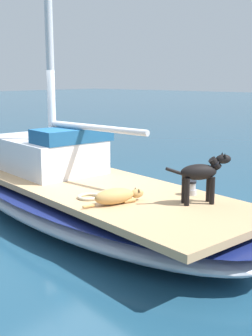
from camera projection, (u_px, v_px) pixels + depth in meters
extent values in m
plane|color=navy|center=(82.00, 217.00, 7.56)|extent=(120.00, 120.00, 0.00)
ellipsoid|color=#B2B7C1|center=(82.00, 202.00, 7.50)|extent=(3.56, 7.50, 0.56)
ellipsoid|color=navy|center=(82.00, 192.00, 7.47)|extent=(3.58, 7.53, 0.08)
cube|color=tan|center=(82.00, 183.00, 7.44)|extent=(3.03, 6.86, 0.10)
cylinder|color=silver|center=(95.00, 128.00, 7.21)|extent=(0.10, 2.20, 0.10)
cube|color=silver|center=(45.00, 154.00, 8.26)|extent=(1.72, 2.39, 0.60)
cube|color=navy|center=(72.00, 135.00, 7.68)|extent=(1.42, 0.89, 0.24)
ellipsoid|color=tan|center=(114.00, 196.00, 6.02)|extent=(0.65, 0.43, 0.22)
ellipsoid|color=tan|center=(137.00, 193.00, 6.21)|extent=(0.23, 0.19, 0.13)
cone|color=#45331C|center=(135.00, 189.00, 6.24)|extent=(0.05, 0.05, 0.05)
cone|color=#45331C|center=(139.00, 190.00, 6.16)|extent=(0.05, 0.05, 0.05)
cylinder|color=tan|center=(125.00, 199.00, 6.19)|extent=(0.19, 0.11, 0.06)
cylinder|color=tan|center=(130.00, 201.00, 6.09)|extent=(0.19, 0.11, 0.06)
cylinder|color=tan|center=(89.00, 206.00, 5.84)|extent=(0.18, 0.09, 0.04)
ellipsoid|color=black|center=(199.00, 172.00, 5.98)|extent=(0.55, 0.49, 0.22)
cylinder|color=black|center=(209.00, 188.00, 6.13)|extent=(0.07, 0.07, 0.38)
cylinder|color=black|center=(212.00, 191.00, 6.00)|extent=(0.07, 0.07, 0.38)
cylinder|color=black|center=(184.00, 190.00, 6.06)|extent=(0.07, 0.07, 0.38)
cylinder|color=black|center=(187.00, 192.00, 5.93)|extent=(0.07, 0.07, 0.38)
cylinder|color=black|center=(215.00, 163.00, 6.00)|extent=(0.22, 0.20, 0.19)
ellipsoid|color=black|center=(223.00, 159.00, 6.01)|extent=(0.25, 0.24, 0.13)
cone|color=black|center=(222.00, 154.00, 6.04)|extent=(0.05, 0.05, 0.06)
cone|color=black|center=(225.00, 155.00, 5.96)|extent=(0.05, 0.05, 0.06)
torus|color=black|center=(215.00, 163.00, 6.00)|extent=(0.18, 0.18, 0.10)
cylinder|color=black|center=(173.00, 171.00, 5.90)|extent=(0.20, 0.17, 0.12)
cylinder|color=#B7B7BC|center=(191.00, 192.00, 6.51)|extent=(0.16, 0.16, 0.08)
cylinder|color=#B7B7BC|center=(191.00, 186.00, 6.49)|extent=(0.13, 0.13, 0.10)
cylinder|color=black|center=(191.00, 182.00, 6.48)|extent=(0.15, 0.15, 0.03)
torus|color=beige|center=(89.00, 197.00, 6.32)|extent=(0.32, 0.32, 0.04)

